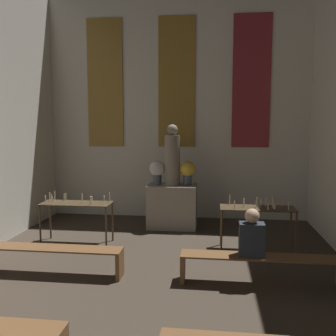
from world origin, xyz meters
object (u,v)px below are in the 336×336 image
object	(u,v)px
candle_rack_right	(258,212)
person_seated	(252,235)
altar	(172,206)
pew_back_right	(260,263)
flower_vase_right	(188,171)
statue	(172,157)
candle_rack_left	(76,207)
pew_back_left	(49,254)
flower_vase_left	(157,170)

from	to	relation	value
candle_rack_right	person_seated	xyz separation A→B (m)	(-0.26, -1.54, 0.02)
altar	pew_back_right	distance (m)	3.35
flower_vase_right	altar	bearing A→B (deg)	-180.00
statue	candle_rack_right	size ratio (longest dim) A/B	0.99
flower_vase_right	person_seated	bearing A→B (deg)	-68.69
candle_rack_left	pew_back_left	size ratio (longest dim) A/B	0.59
altar	flower_vase_right	world-z (taller)	flower_vase_right
flower_vase_left	person_seated	world-z (taller)	flower_vase_left
pew_back_right	candle_rack_right	bearing A→B (deg)	85.46
flower_vase_left	person_seated	size ratio (longest dim) A/B	0.78
flower_vase_right	pew_back_left	bearing A→B (deg)	-123.88
candle_rack_left	pew_back_left	xyz separation A→B (m)	(0.12, -1.54, -0.39)
statue	pew_back_right	world-z (taller)	statue
altar	candle_rack_right	size ratio (longest dim) A/B	0.80
flower_vase_left	candle_rack_left	size ratio (longest dim) A/B	0.40
pew_back_left	altar	bearing A→B (deg)	61.02
statue	person_seated	xyz separation A→B (m)	(1.49, -2.93, -0.86)
statue	flower_vase_right	bearing A→B (deg)	0.00
flower_vase_right	person_seated	world-z (taller)	flower_vase_right
altar	person_seated	bearing A→B (deg)	-63.08
altar	statue	xyz separation A→B (m)	(0.00, 0.00, 1.12)
altar	candle_rack_right	xyz separation A→B (m)	(1.74, -1.39, 0.23)
candle_rack_left	candle_rack_right	distance (m)	3.49
candle_rack_right	pew_back_right	distance (m)	1.60
flower_vase_left	flower_vase_right	xyz separation A→B (m)	(0.69, 0.00, 0.00)
statue	flower_vase_left	xyz separation A→B (m)	(-0.34, 0.00, -0.30)
statue	pew_back_right	size ratio (longest dim) A/B	0.58
candle_rack_left	candle_rack_right	bearing A→B (deg)	-0.00
altar	pew_back_right	xyz separation A→B (m)	(1.62, -2.93, -0.16)
altar	candle_rack_right	bearing A→B (deg)	-38.47
candle_rack_right	person_seated	bearing A→B (deg)	-99.49
candle_rack_right	pew_back_left	world-z (taller)	candle_rack_right
candle_rack_left	person_seated	world-z (taller)	person_seated
statue	pew_back_left	xyz separation A→B (m)	(-1.62, -2.93, -1.28)
pew_back_left	person_seated	size ratio (longest dim) A/B	3.34
flower_vase_left	pew_back_right	distance (m)	3.66
person_seated	statue	bearing A→B (deg)	116.92
candle_rack_right	pew_back_left	distance (m)	3.72
candle_rack_left	pew_back_right	distance (m)	3.72
flower_vase_left	person_seated	xyz separation A→B (m)	(1.83, -2.93, -0.56)
pew_back_left	candle_rack_right	bearing A→B (deg)	24.61
altar	flower_vase_right	xyz separation A→B (m)	(0.34, 0.00, 0.82)
pew_back_left	flower_vase_right	bearing A→B (deg)	56.12
flower_vase_right	statue	bearing A→B (deg)	180.00
pew_back_right	person_seated	distance (m)	0.44
altar	pew_back_left	world-z (taller)	altar
flower_vase_right	pew_back_left	distance (m)	3.66
person_seated	pew_back_right	bearing A→B (deg)	0.00
statue	flower_vase_left	distance (m)	0.46
altar	pew_back_right	world-z (taller)	altar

